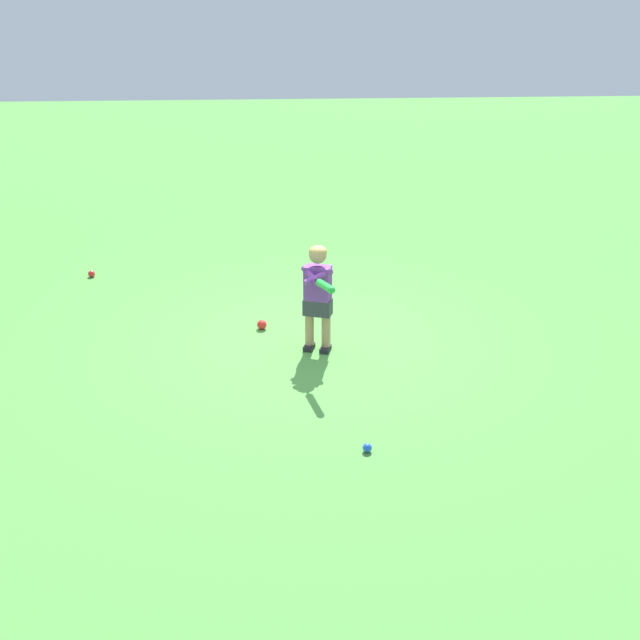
{
  "coord_description": "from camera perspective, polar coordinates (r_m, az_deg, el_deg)",
  "views": [
    {
      "loc": [
        0.43,
        6.88,
        3.24
      ],
      "look_at": [
        -0.05,
        0.45,
        0.45
      ],
      "focal_mm": 41.97,
      "sensor_mm": 36.0,
      "label": 1
    }
  ],
  "objects": [
    {
      "name": "play_ball_near_batter",
      "position": [
        7.94,
        -4.46,
        -0.36
      ],
      "size": [
        0.1,
        0.1,
        0.1
      ],
      "primitive_type": "sphere",
      "color": "red",
      "rests_on": "ground"
    },
    {
      "name": "play_ball_center_lawn",
      "position": [
        9.85,
        -17.03,
        3.39
      ],
      "size": [
        0.08,
        0.08,
        0.08
      ],
      "primitive_type": "sphere",
      "color": "red",
      "rests_on": "ground"
    },
    {
      "name": "ground_plane",
      "position": [
        7.62,
        -0.61,
        -1.78
      ],
      "size": [
        40.0,
        40.0,
        0.0
      ],
      "primitive_type": "plane",
      "color": "#519942"
    },
    {
      "name": "child_batter",
      "position": [
        7.2,
        -0.16,
        2.31
      ],
      "size": [
        0.31,
        0.77,
        1.08
      ],
      "color": "#232328",
      "rests_on": "ground"
    },
    {
      "name": "play_ball_behind_batter",
      "position": [
        5.87,
        3.62,
        -9.7
      ],
      "size": [
        0.07,
        0.07,
        0.07
      ],
      "primitive_type": "sphere",
      "color": "blue",
      "rests_on": "ground"
    }
  ]
}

